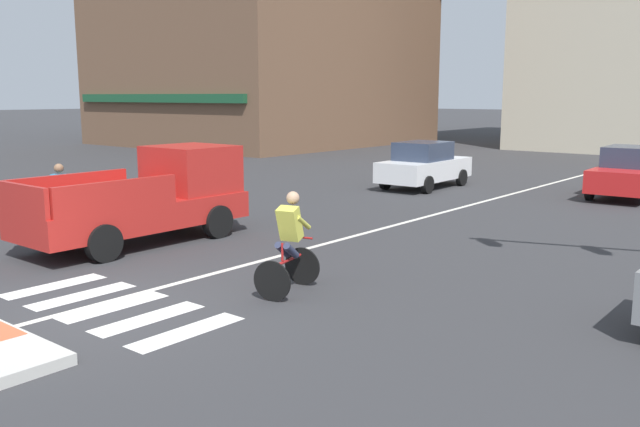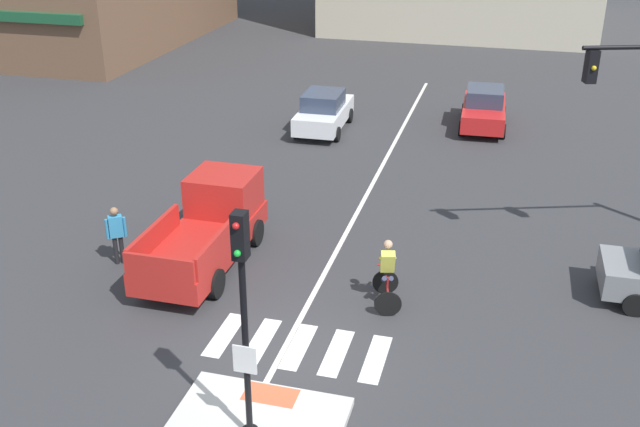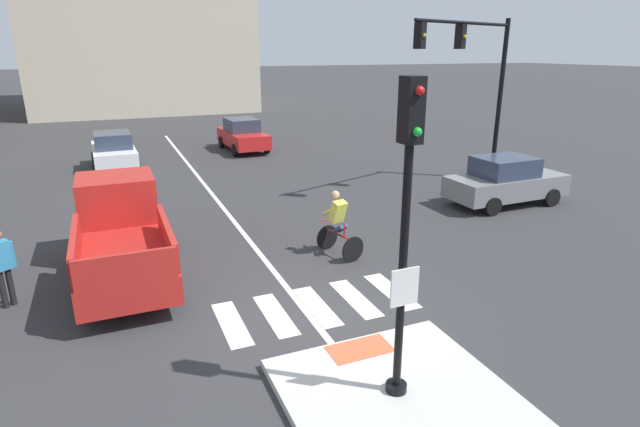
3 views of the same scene
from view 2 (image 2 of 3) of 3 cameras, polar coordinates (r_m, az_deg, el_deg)
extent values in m
plane|color=#333335|center=(16.62, -2.13, -11.05)|extent=(300.00, 300.00, 0.00)
cube|color=#DB5B38|center=(15.39, -3.84, -13.77)|extent=(1.10, 0.60, 0.01)
cylinder|color=black|center=(13.34, -5.74, -10.34)|extent=(0.12, 0.12, 3.64)
cube|color=white|center=(13.38, -5.82, -11.15)|extent=(0.44, 0.03, 0.56)
cube|color=black|center=(12.19, -6.19, -1.71)|extent=(0.24, 0.28, 0.84)
sphere|color=red|center=(11.94, -6.51, -0.97)|extent=(0.12, 0.12, 0.12)
sphere|color=green|center=(12.17, -6.40, -3.09)|extent=(0.12, 0.12, 0.12)
cube|color=silver|center=(17.47, -7.36, -9.25)|extent=(0.44, 1.80, 0.01)
cube|color=silver|center=(17.20, -4.57, -9.74)|extent=(0.44, 1.80, 0.01)
cube|color=silver|center=(16.96, -1.69, -10.21)|extent=(0.44, 1.80, 0.01)
cube|color=silver|center=(16.77, 1.28, -10.67)|extent=(0.44, 1.80, 0.01)
cube|color=silver|center=(16.62, 4.32, -11.11)|extent=(0.44, 1.80, 0.01)
cube|color=silver|center=(25.20, 3.95, 2.08)|extent=(0.14, 28.00, 0.01)
cube|color=black|center=(19.37, 20.18, 10.60)|extent=(0.34, 0.37, 0.80)
sphere|color=gold|center=(19.22, 20.38, 10.47)|extent=(0.12, 0.12, 0.12)
cube|color=red|center=(31.70, 12.50, 7.62)|extent=(1.87, 4.17, 0.70)
cube|color=#2D384C|center=(31.65, 12.62, 8.85)|extent=(1.56, 1.96, 0.64)
cylinder|color=black|center=(30.60, 13.95, 6.16)|extent=(0.21, 0.61, 0.60)
cylinder|color=black|center=(30.59, 10.82, 6.46)|extent=(0.21, 0.61, 0.60)
cylinder|color=black|center=(33.03, 13.95, 7.53)|extent=(0.21, 0.61, 0.60)
cylinder|color=black|center=(33.02, 11.04, 7.81)|extent=(0.21, 0.61, 0.60)
cube|color=white|center=(30.64, 0.31, 7.62)|extent=(1.82, 4.15, 0.70)
cube|color=#2D384C|center=(30.30, 0.25, 8.75)|extent=(1.53, 1.94, 0.64)
cylinder|color=black|center=(32.11, -0.63, 7.78)|extent=(0.20, 0.60, 0.60)
cylinder|color=black|center=(31.76, 2.32, 7.57)|extent=(0.20, 0.60, 0.60)
cylinder|color=black|center=(29.77, -1.82, 6.37)|extent=(0.20, 0.60, 0.60)
cylinder|color=black|center=(29.39, 1.33, 6.14)|extent=(0.20, 0.60, 0.60)
cylinder|color=black|center=(20.85, 22.60, -4.16)|extent=(0.60, 0.19, 0.60)
cylinder|color=black|center=(19.41, 23.15, -6.48)|extent=(0.60, 0.19, 0.60)
cube|color=red|center=(20.07, -8.99, -2.32)|extent=(1.90, 5.10, 0.60)
cube|color=red|center=(21.03, -7.42, 1.66)|extent=(1.80, 1.70, 1.10)
cube|color=#2D384C|center=(21.71, -6.61, 2.70)|extent=(1.62, 0.08, 0.60)
cube|color=red|center=(19.35, -12.72, -1.73)|extent=(0.12, 2.81, 0.60)
cube|color=red|center=(18.64, -7.84, -2.40)|extent=(0.12, 2.81, 0.60)
cube|color=red|center=(17.82, -12.31, -4.13)|extent=(1.80, 0.10, 0.60)
cylinder|color=black|center=(21.83, -9.49, -0.89)|extent=(0.24, 0.76, 0.76)
cylinder|color=black|center=(21.19, -4.98, -1.46)|extent=(0.24, 0.76, 0.76)
cylinder|color=black|center=(19.48, -13.04, -4.57)|extent=(0.24, 0.76, 0.76)
cylinder|color=black|center=(18.75, -8.07, -5.36)|extent=(0.24, 0.76, 0.76)
cylinder|color=black|center=(18.80, 5.07, -5.29)|extent=(0.65, 0.20, 0.66)
cylinder|color=black|center=(17.90, 5.26, -6.98)|extent=(0.65, 0.20, 0.66)
cylinder|color=#B21E1E|center=(18.24, 5.19, -5.52)|extent=(0.26, 0.88, 0.05)
cylinder|color=#B21E1E|center=(17.99, 5.24, -5.32)|extent=(0.04, 0.04, 0.30)
cylinder|color=#B21E1E|center=(18.50, 5.14, -3.98)|extent=(0.44, 0.14, 0.04)
cylinder|color=#2D334C|center=(18.13, 4.96, -5.06)|extent=(0.21, 0.41, 0.33)
cylinder|color=#2D334C|center=(18.14, 5.47, -5.06)|extent=(0.21, 0.41, 0.33)
cube|color=#DBD64C|center=(18.01, 5.25, -3.72)|extent=(0.42, 0.45, 0.60)
sphere|color=tan|center=(17.92, 5.27, -2.38)|extent=(0.22, 0.22, 0.22)
cylinder|color=#DBD64C|center=(18.16, 4.71, -3.44)|extent=(0.19, 0.46, 0.31)
cylinder|color=#DBD64C|center=(18.18, 5.72, -3.45)|extent=(0.19, 0.46, 0.31)
cylinder|color=black|center=(20.83, -15.04, -2.68)|extent=(0.12, 0.12, 0.82)
cylinder|color=black|center=(20.82, -15.47, -2.74)|extent=(0.12, 0.12, 0.82)
cube|color=#338CBF|center=(20.52, -15.47, -0.95)|extent=(0.42, 0.38, 0.60)
cylinder|color=#338CBF|center=(20.55, -14.82, -0.99)|extent=(0.09, 0.09, 0.56)
cylinder|color=#338CBF|center=(20.53, -16.09, -1.17)|extent=(0.09, 0.09, 0.56)
sphere|color=#936B4C|center=(20.34, -15.61, 0.16)|extent=(0.22, 0.22, 0.22)
camera|label=1|loc=(11.08, 38.44, -17.61)|focal=37.55mm
camera|label=3|loc=(10.11, -38.21, -8.75)|focal=28.38mm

